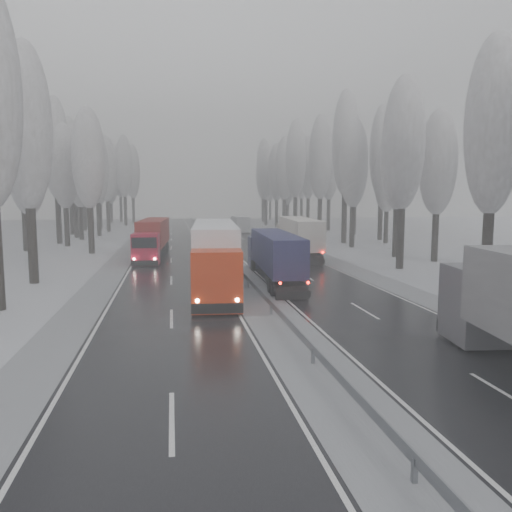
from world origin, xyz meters
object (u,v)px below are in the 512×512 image
object	(u,v)px
truck_blue_box	(274,253)
box_truck_distant	(240,224)
truck_cream_box	(298,234)
truck_red_white	(215,251)
truck_red_red	(153,235)

from	to	relation	value
truck_blue_box	box_truck_distant	distance (m)	51.53
truck_cream_box	truck_red_white	bearing A→B (deg)	-116.39
truck_blue_box	truck_cream_box	xyz separation A→B (m)	(5.45, 14.05, 0.25)
truck_blue_box	truck_red_white	world-z (taller)	truck_red_white
box_truck_distant	truck_red_white	size ratio (longest dim) A/B	0.44
truck_cream_box	truck_red_white	xyz separation A→B (m)	(-10.04, -16.60, 0.23)
box_truck_distant	truck_blue_box	bearing A→B (deg)	-97.43
truck_blue_box	truck_cream_box	world-z (taller)	truck_cream_box
box_truck_distant	truck_red_white	distance (m)	54.64
truck_cream_box	truck_blue_box	bearing A→B (deg)	-106.42
truck_blue_box	truck_red_white	bearing A→B (deg)	-148.36
box_truck_distant	truck_cream_box	bearing A→B (deg)	-90.95
truck_blue_box	box_truck_distant	world-z (taller)	truck_blue_box
truck_cream_box	truck_red_white	world-z (taller)	truck_red_white
truck_blue_box	truck_red_red	xyz separation A→B (m)	(-9.38, 16.74, 0.13)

